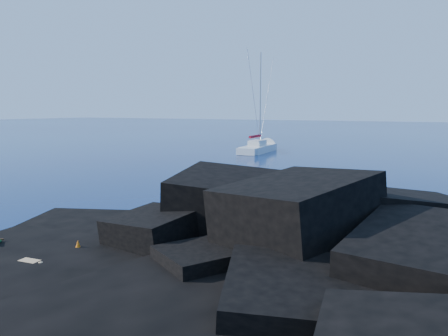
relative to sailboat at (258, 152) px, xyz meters
The scene contains 7 objects.
headland 44.21m from the sailboat, 65.12° to the right, with size 24.00×24.00×3.60m, color black, non-canonical shape.
beach 43.79m from the sailboat, 76.67° to the right, with size 8.50×6.00×0.70m, color black.
surf_foam 39.55m from the sailboat, 74.46° to the right, with size 10.00×8.00×0.06m, color white, non-canonical shape.
sailboat is the anchor object (origin of this frame).
towel 45.30m from the sailboat, 75.78° to the right, with size 1.98×0.94×0.05m, color white.
sunbather 45.30m from the sailboat, 75.78° to the right, with size 1.88×0.49×0.27m, color tan, non-canonical shape.
marker_cone 43.59m from the sailboat, 74.75° to the right, with size 0.36×0.36×0.55m, color orange.
Camera 1 is at (18.27, -10.20, 5.79)m, focal length 35.00 mm.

